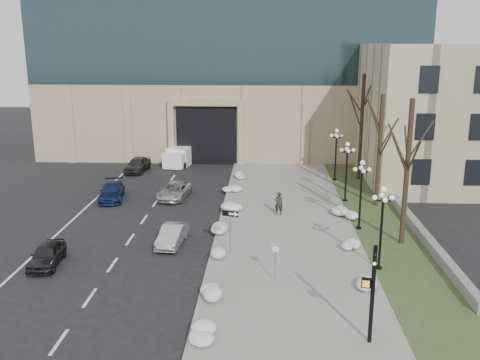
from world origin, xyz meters
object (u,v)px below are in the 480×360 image
at_px(one_way_sign, 233,219).
at_px(lamppost_b, 361,186).
at_px(car_d, 174,191).
at_px(car_e, 138,164).
at_px(pedestrian, 279,203).
at_px(box_truck, 182,155).
at_px(keep_sign, 275,255).
at_px(traffic_signal, 371,296).
at_px(lamppost_d, 336,148).
at_px(lamppost_a, 382,217).
at_px(car_a, 47,255).
at_px(lamppost_c, 347,164).
at_px(car_c, 112,192).
at_px(car_b, 172,235).

relative_size(one_way_sign, lamppost_b, 0.58).
relative_size(car_d, lamppost_b, 0.92).
height_order(car_e, pedestrian, pedestrian).
bearing_deg(box_truck, pedestrian, -50.48).
height_order(box_truck, keep_sign, keep_sign).
xyz_separation_m(car_e, keep_sign, (12.89, -23.99, 0.82)).
xyz_separation_m(box_truck, lamppost_b, (14.88, -19.36, 2.16)).
bearing_deg(car_e, traffic_signal, -55.13).
bearing_deg(pedestrian, lamppost_d, -125.92).
height_order(traffic_signal, lamppost_b, lamppost_b).
relative_size(traffic_signal, lamppost_a, 0.92).
height_order(box_truck, one_way_sign, one_way_sign).
distance_m(box_truck, lamppost_b, 24.51).
height_order(car_a, pedestrian, pedestrian).
distance_m(pedestrian, lamppost_d, 11.76).
height_order(keep_sign, lamppost_c, lamppost_c).
height_order(car_c, car_e, car_e).
bearing_deg(lamppost_a, one_way_sign, 169.22).
relative_size(keep_sign, lamppost_d, 0.44).
relative_size(car_c, traffic_signal, 1.02).
distance_m(pedestrian, lamppost_a, 10.83).
distance_m(car_a, lamppost_c, 22.79).
bearing_deg(car_e, lamppost_a, -44.48).
bearing_deg(lamppost_d, car_d, -155.76).
xyz_separation_m(car_d, lamppost_c, (13.52, -0.41, 2.46)).
xyz_separation_m(car_d, traffic_signal, (11.60, -20.92, 1.56)).
bearing_deg(car_b, lamppost_c, 44.08).
bearing_deg(lamppost_b, lamppost_a, -90.00).
bearing_deg(one_way_sign, car_e, 133.60).
bearing_deg(car_b, keep_sign, -33.99).
distance_m(car_e, lamppost_b, 24.45).
xyz_separation_m(car_e, pedestrian, (13.31, -12.99, 0.25)).
xyz_separation_m(car_c, lamppost_a, (18.45, -12.81, 2.43)).
distance_m(car_c, pedestrian, 13.65).
height_order(car_c, box_truck, box_truck).
distance_m(traffic_signal, lamppost_b, 14.17).
bearing_deg(lamppost_d, keep_sign, -105.00).
bearing_deg(traffic_signal, car_b, 147.26).
xyz_separation_m(car_b, car_c, (-6.49, 9.53, 0.04)).
height_order(car_e, box_truck, box_truck).
bearing_deg(car_d, car_e, 126.88).
xyz_separation_m(box_truck, lamppost_c, (14.88, -12.86, 2.16)).
relative_size(car_b, one_way_sign, 1.33).
xyz_separation_m(car_a, traffic_signal, (16.51, -7.33, 1.54)).
height_order(keep_sign, lamppost_b, lamppost_b).
bearing_deg(car_d, lamppost_a, -37.83).
distance_m(car_b, pedestrian, 8.95).
bearing_deg(pedestrian, car_b, 32.91).
height_order(car_b, keep_sign, keep_sign).
relative_size(lamppost_c, lamppost_d, 1.00).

